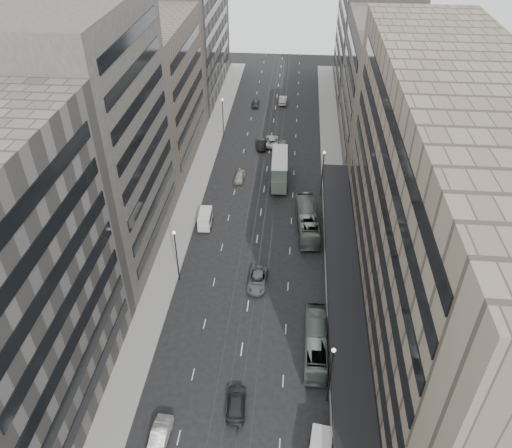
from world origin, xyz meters
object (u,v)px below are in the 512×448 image
(panel_van, at_px, (205,219))
(sedan_2, at_px, (257,280))
(bus_far, at_px, (307,220))
(double_decker, at_px, (279,169))
(sedan_1, at_px, (159,437))
(pedestrian, at_px, (350,435))
(bus_near, at_px, (316,342))

(panel_van, relative_size, sedan_2, 0.77)
(bus_far, distance_m, double_decker, 14.19)
(panel_van, bearing_deg, sedan_1, -89.64)
(bus_far, relative_size, double_decker, 1.26)
(pedestrian, bearing_deg, panel_van, -57.59)
(bus_near, height_order, double_decker, double_decker)
(panel_van, distance_m, sedan_2, 15.38)
(bus_far, bearing_deg, panel_van, -2.54)
(sedan_2, bearing_deg, bus_far, 65.38)
(bus_near, height_order, pedestrian, bus_near)
(sedan_2, bearing_deg, sedan_1, -106.17)
(double_decker, xyz_separation_m, sedan_2, (-1.60, -26.27, -2.04))
(sedan_1, distance_m, pedestrian, 18.57)
(sedan_1, xyz_separation_m, pedestrian, (18.50, 1.69, 0.29))
(panel_van, height_order, sedan_2, panel_van)
(double_decker, relative_size, panel_van, 2.30)
(panel_van, relative_size, pedestrian, 2.29)
(double_decker, bearing_deg, pedestrian, -80.86)
(bus_near, distance_m, sedan_1, 19.73)
(bus_near, bearing_deg, double_decker, -80.15)
(bus_near, height_order, sedan_1, bus_near)
(bus_near, relative_size, panel_van, 2.55)
(bus_far, xyz_separation_m, panel_van, (-15.65, -0.64, -0.26))
(sedan_2, bearing_deg, bus_near, -52.18)
(panel_van, xyz_separation_m, sedan_1, (1.53, -35.47, -0.65))
(bus_near, relative_size, sedan_2, 1.98)
(panel_van, relative_size, sedan_1, 0.90)
(sedan_1, relative_size, pedestrian, 2.56)
(bus_near, bearing_deg, bus_far, -86.75)
(sedan_2, height_order, pedestrian, pedestrian)
(bus_far, relative_size, sedan_2, 2.24)
(bus_far, height_order, double_decker, double_decker)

